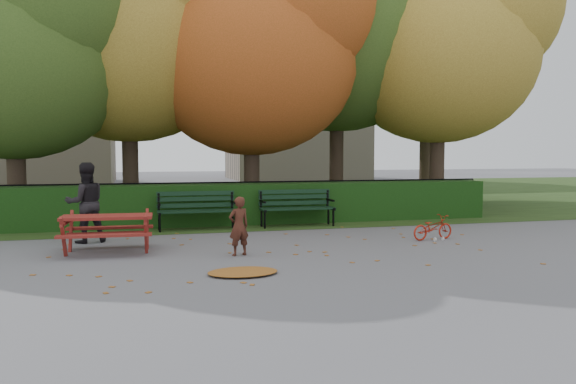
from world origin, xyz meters
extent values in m
plane|color=slate|center=(0.00, 0.00, 0.00)|extent=(90.00, 90.00, 0.00)
plane|color=#213512|center=(0.00, 14.00, 0.01)|extent=(90.00, 90.00, 0.00)
cube|color=tan|center=(-9.00, 26.00, 7.50)|extent=(10.00, 7.00, 15.00)
cube|color=tan|center=(8.00, 28.00, 6.00)|extent=(9.00, 6.00, 12.00)
cube|color=black|center=(0.00, 4.50, 0.50)|extent=(13.00, 0.90, 1.00)
cube|color=black|center=(0.00, 5.30, 0.08)|extent=(14.00, 0.04, 0.04)
cube|color=black|center=(0.00, 5.30, 1.00)|extent=(14.00, 0.04, 0.04)
cylinder|color=black|center=(-3.00, 5.30, 0.50)|extent=(0.03, 0.03, 1.00)
cylinder|color=black|center=(0.00, 5.30, 0.50)|extent=(0.03, 0.03, 1.00)
cylinder|color=black|center=(3.00, 5.30, 0.50)|extent=(0.03, 0.03, 1.00)
cylinder|color=black|center=(6.50, 5.30, 0.50)|extent=(0.03, 0.03, 1.00)
cylinder|color=#32221C|center=(-5.50, 5.80, 1.31)|extent=(0.44, 0.44, 2.62)
ellipsoid|color=#324C19|center=(-5.50, 5.80, 4.12)|extent=(5.60, 5.60, 5.04)
cylinder|color=#32221C|center=(-2.80, 7.00, 1.57)|extent=(0.44, 0.44, 3.15)
ellipsoid|color=olive|center=(-2.80, 7.00, 4.95)|extent=(6.40, 6.40, 5.76)
cylinder|color=#32221C|center=(0.50, 6.20, 1.40)|extent=(0.44, 0.44, 2.80)
ellipsoid|color=#8F4312|center=(0.50, 6.20, 4.40)|extent=(6.00, 6.00, 5.40)
sphere|color=#8F4312|center=(1.55, 5.45, 5.75)|extent=(4.50, 4.50, 4.50)
cylinder|color=#32221C|center=(3.50, 7.50, 1.75)|extent=(0.44, 0.44, 3.50)
ellipsoid|color=#324C19|center=(3.50, 7.50, 5.50)|extent=(6.80, 6.80, 6.12)
cylinder|color=#32221C|center=(6.20, 6.00, 1.49)|extent=(0.44, 0.44, 2.97)
ellipsoid|color=olive|center=(6.20, 6.00, 4.68)|extent=(5.80, 5.80, 5.22)
sphere|color=olive|center=(7.21, 5.28, 5.98)|extent=(4.35, 4.35, 4.35)
cylinder|color=#32221C|center=(8.00, 10.00, 1.57)|extent=(0.44, 0.44, 3.15)
ellipsoid|color=#324C19|center=(8.00, 10.00, 4.95)|extent=(6.00, 6.00, 5.40)
sphere|color=#324C19|center=(9.05, 9.25, 6.30)|extent=(4.50, 4.50, 4.50)
cube|color=black|center=(-1.30, 3.42, 0.44)|extent=(1.80, 0.12, 0.04)
cube|color=black|center=(-1.30, 3.60, 0.44)|extent=(1.80, 0.12, 0.04)
cube|color=black|center=(-1.30, 3.78, 0.44)|extent=(1.80, 0.12, 0.04)
cube|color=black|center=(-1.30, 3.87, 0.55)|extent=(1.80, 0.05, 0.10)
cube|color=black|center=(-1.30, 3.87, 0.70)|extent=(1.80, 0.05, 0.10)
cube|color=black|center=(-1.30, 3.87, 0.83)|extent=(1.80, 0.05, 0.10)
cube|color=black|center=(-2.15, 3.60, 0.42)|extent=(0.05, 0.55, 0.06)
cube|color=black|center=(-2.15, 3.87, 0.65)|extent=(0.05, 0.05, 0.41)
cylinder|color=black|center=(-2.15, 3.42, 0.22)|extent=(0.05, 0.05, 0.44)
cylinder|color=black|center=(-2.15, 3.78, 0.22)|extent=(0.05, 0.05, 0.44)
cube|color=black|center=(-2.15, 3.62, 0.62)|extent=(0.05, 0.45, 0.04)
cube|color=black|center=(-0.45, 3.60, 0.42)|extent=(0.05, 0.55, 0.06)
cube|color=black|center=(-0.45, 3.87, 0.65)|extent=(0.05, 0.05, 0.41)
cylinder|color=black|center=(-0.45, 3.42, 0.22)|extent=(0.05, 0.05, 0.44)
cylinder|color=black|center=(-0.45, 3.78, 0.22)|extent=(0.05, 0.05, 0.44)
cube|color=black|center=(-0.45, 3.62, 0.62)|extent=(0.05, 0.45, 0.04)
cube|color=black|center=(1.10, 3.42, 0.44)|extent=(1.80, 0.12, 0.04)
cube|color=black|center=(1.10, 3.60, 0.44)|extent=(1.80, 0.12, 0.04)
cube|color=black|center=(1.10, 3.78, 0.44)|extent=(1.80, 0.12, 0.04)
cube|color=black|center=(1.10, 3.87, 0.55)|extent=(1.80, 0.05, 0.10)
cube|color=black|center=(1.10, 3.87, 0.70)|extent=(1.80, 0.05, 0.10)
cube|color=black|center=(1.10, 3.87, 0.83)|extent=(1.80, 0.05, 0.10)
cube|color=black|center=(0.25, 3.60, 0.42)|extent=(0.05, 0.55, 0.06)
cube|color=black|center=(0.25, 3.87, 0.65)|extent=(0.05, 0.05, 0.41)
cylinder|color=black|center=(0.25, 3.42, 0.22)|extent=(0.05, 0.05, 0.44)
cylinder|color=black|center=(0.25, 3.78, 0.22)|extent=(0.05, 0.05, 0.44)
cube|color=black|center=(0.25, 3.62, 0.62)|extent=(0.05, 0.45, 0.04)
cube|color=black|center=(1.95, 3.60, 0.42)|extent=(0.05, 0.55, 0.06)
cube|color=black|center=(1.95, 3.87, 0.65)|extent=(0.05, 0.05, 0.41)
cylinder|color=black|center=(1.95, 3.42, 0.22)|extent=(0.05, 0.05, 0.44)
cylinder|color=black|center=(1.95, 3.78, 0.22)|extent=(0.05, 0.05, 0.44)
cube|color=black|center=(1.95, 3.62, 0.62)|extent=(0.05, 0.45, 0.04)
cube|color=maroon|center=(-3.14, 1.08, 0.64)|extent=(1.59, 0.72, 0.05)
cube|color=maroon|center=(-3.17, 0.56, 0.38)|extent=(1.57, 0.29, 0.04)
cube|color=maroon|center=(-3.12, 1.60, 0.38)|extent=(1.57, 0.29, 0.04)
cube|color=maroon|center=(-3.83, 0.72, 0.35)|extent=(0.07, 0.45, 0.76)
cube|color=maroon|center=(-3.80, 1.50, 0.35)|extent=(0.07, 0.45, 0.76)
cube|color=maroon|center=(-3.82, 1.11, 0.57)|extent=(0.11, 1.17, 0.05)
cube|color=maroon|center=(-2.49, 0.66, 0.35)|extent=(0.07, 0.45, 0.76)
cube|color=maroon|center=(-2.45, 1.44, 0.35)|extent=(0.07, 0.45, 0.76)
cube|color=maroon|center=(-2.47, 1.05, 0.57)|extent=(0.11, 1.17, 0.05)
cube|color=maroon|center=(-3.14, 1.08, 0.35)|extent=(1.39, 0.12, 0.05)
ellipsoid|color=brown|center=(-1.14, -1.32, 0.04)|extent=(1.18, 0.94, 0.07)
imported|color=#452016|center=(-0.93, 0.19, 0.51)|extent=(0.43, 0.34, 1.02)
imported|color=black|center=(-3.61, 2.35, 0.79)|extent=(0.91, 0.79, 1.59)
imported|color=#AB200F|center=(3.21, 0.91, 0.25)|extent=(1.01, 0.50, 0.51)
camera|label=1|loc=(-2.60, -9.32, 1.78)|focal=35.00mm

